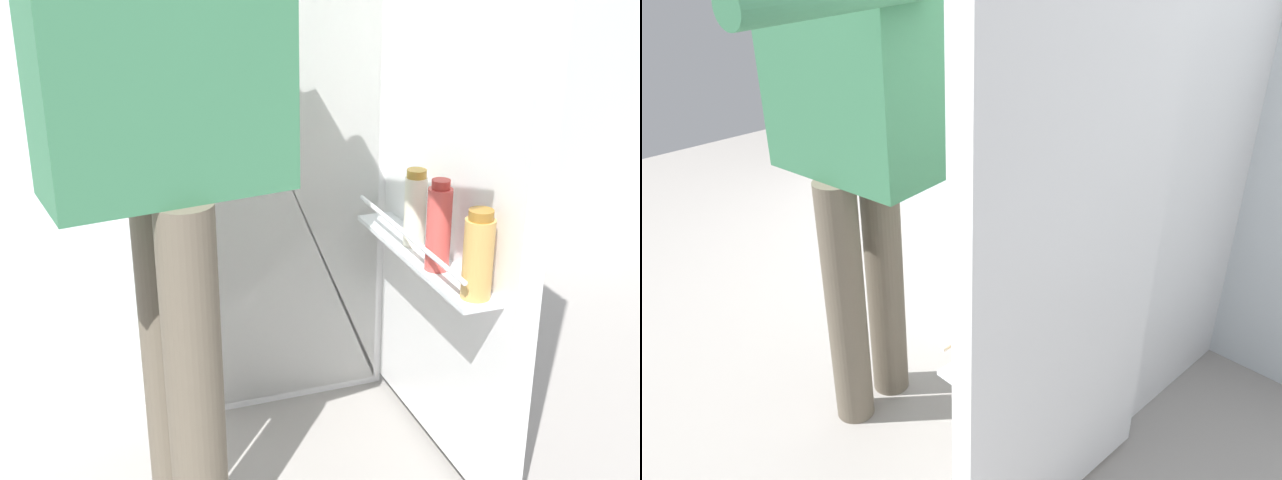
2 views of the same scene
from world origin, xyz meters
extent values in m
plane|color=gray|center=(0.00, 0.00, 0.00)|extent=(6.37, 6.37, 0.00)
cube|color=white|center=(0.00, 0.57, 0.83)|extent=(0.69, 0.63, 1.65)
cube|color=white|center=(0.00, 0.25, 0.83)|extent=(0.65, 0.01, 1.61)
cube|color=white|center=(0.00, 0.30, 0.91)|extent=(0.61, 0.09, 0.01)
cube|color=white|center=(0.37, -0.09, 0.83)|extent=(0.06, 0.69, 1.61)
cube|color=white|center=(0.29, -0.09, 0.56)|extent=(0.10, 0.59, 0.01)
cylinder|color=silver|center=(0.25, -0.09, 0.62)|extent=(0.01, 0.57, 0.01)
cylinder|color=#EDE5CC|center=(0.30, -0.03, 0.65)|extent=(0.05, 0.05, 0.17)
cylinder|color=#B78933|center=(0.30, -0.03, 0.74)|extent=(0.05, 0.05, 0.02)
cylinder|color=tan|center=(0.30, -0.34, 0.65)|extent=(0.07, 0.07, 0.18)
cylinder|color=#996623|center=(0.30, -0.34, 0.75)|extent=(0.05, 0.05, 0.02)
cylinder|color=#DB4C47|center=(0.29, -0.18, 0.66)|extent=(0.06, 0.06, 0.19)
cylinder|color=#B22D28|center=(0.29, -0.18, 0.77)|extent=(0.04, 0.04, 0.02)
cylinder|color=#665B4C|center=(-0.33, -0.10, 0.41)|extent=(0.12, 0.12, 0.82)
cylinder|color=#665B4C|center=(-0.30, -0.27, 0.41)|extent=(0.12, 0.12, 0.82)
cube|color=#3D7F56|center=(-0.32, -0.19, 1.11)|extent=(0.50, 0.29, 0.58)
cylinder|color=#3D7F56|center=(-0.35, 0.05, 1.09)|extent=(0.08, 0.08, 0.55)
camera|label=1|loc=(-0.56, -1.79, 1.36)|focal=47.92mm
camera|label=2|loc=(1.12, -1.15, 1.50)|focal=36.55mm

